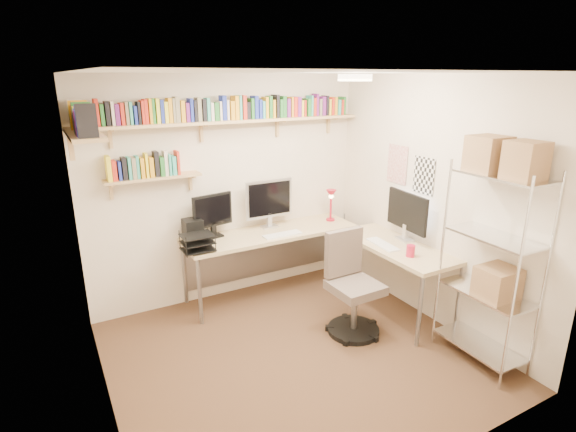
# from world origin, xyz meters

# --- Properties ---
(ground) EXTENTS (3.20, 3.20, 0.00)m
(ground) POSITION_xyz_m (0.00, 0.00, 0.00)
(ground) COLOR #48291E
(ground) RESTS_ON ground
(room_shell) EXTENTS (3.24, 3.04, 2.52)m
(room_shell) POSITION_xyz_m (0.00, 0.00, 1.55)
(room_shell) COLOR beige
(room_shell) RESTS_ON ground
(wall_shelves) EXTENTS (3.12, 1.09, 0.80)m
(wall_shelves) POSITION_xyz_m (-0.44, 1.29, 2.03)
(wall_shelves) COLOR tan
(wall_shelves) RESTS_ON ground
(corner_desk) EXTENTS (2.38, 2.02, 1.35)m
(corner_desk) POSITION_xyz_m (0.51, 0.95, 0.77)
(corner_desk) COLOR #CEB886
(corner_desk) RESTS_ON ground
(office_chair) EXTENTS (0.54, 0.55, 1.03)m
(office_chair) POSITION_xyz_m (0.70, 0.11, 0.43)
(office_chair) COLOR black
(office_chair) RESTS_ON ground
(wire_rack) EXTENTS (0.41, 0.79, 2.01)m
(wire_rack) POSITION_xyz_m (1.42, -0.87, 1.33)
(wire_rack) COLOR silver
(wire_rack) RESTS_ON ground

